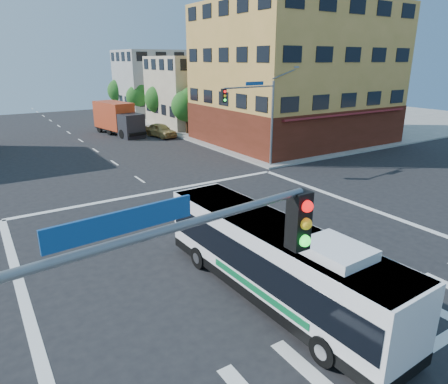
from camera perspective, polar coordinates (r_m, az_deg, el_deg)
ground at (r=19.83m, az=1.75°, el=-7.30°), size 120.00×120.00×0.00m
sidewalk_ne at (r=67.67m, az=9.87°, el=10.92°), size 50.00×50.00×0.15m
corner_building_ne at (r=44.89m, az=10.04°, el=14.69°), size 18.10×15.44×14.00m
building_east_near at (r=55.89m, az=-3.47°, el=14.19°), size 12.06×10.06×9.00m
building_east_far at (r=68.41m, az=-9.40°, el=15.18°), size 12.06×10.06×10.00m
signal_mast_ne at (r=31.99m, az=4.72°, el=11.87°), size 7.91×1.13×8.07m
signal_mast_sw at (r=5.57m, az=-15.42°, el=-22.95°), size 7.91×1.01×8.07m
street_tree_a at (r=48.26m, az=-5.25°, el=12.39°), size 3.60×3.60×5.53m
street_tree_b at (r=55.45m, az=-9.17°, el=13.18°), size 3.80×3.80×5.79m
street_tree_c at (r=62.86m, az=-12.17°, el=13.34°), size 3.40×3.40×5.29m
street_tree_d at (r=70.36m, az=-14.57°, el=14.01°), size 4.00×4.00×6.03m
transit_bus at (r=15.01m, az=7.12°, el=-9.55°), size 2.81×11.14×3.27m
box_truck at (r=49.97m, az=-14.88°, el=10.02°), size 3.82×8.64×3.76m
parked_car at (r=47.48m, az=-9.04°, el=8.73°), size 2.64×4.87×1.57m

